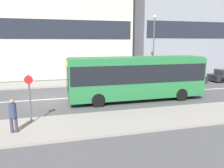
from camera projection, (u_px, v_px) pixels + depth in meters
ground_plane at (49, 99)px, 17.21m from camera, size 120.00×120.00×0.00m
sidewalk_near at (47, 128)px, 11.27m from camera, size 44.00×3.50×0.13m
sidewalk_far at (50, 84)px, 23.13m from camera, size 44.00×3.50×0.13m
lane_centerline at (49, 99)px, 17.21m from camera, size 41.80×0.16×0.01m
city_bus at (137, 76)px, 16.71m from camera, size 10.51×2.49×3.34m
parked_car_0 at (187, 77)px, 23.90m from camera, size 4.05×1.77×1.43m
pedestrian_near_stop at (13, 114)px, 10.40m from camera, size 0.35×0.34×1.66m
bus_stop_sign at (30, 95)px, 11.57m from camera, size 0.44×0.12×2.64m
street_lamp at (154, 41)px, 24.40m from camera, size 0.36×0.36×7.24m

